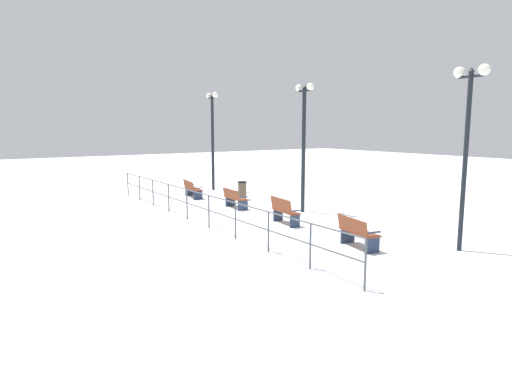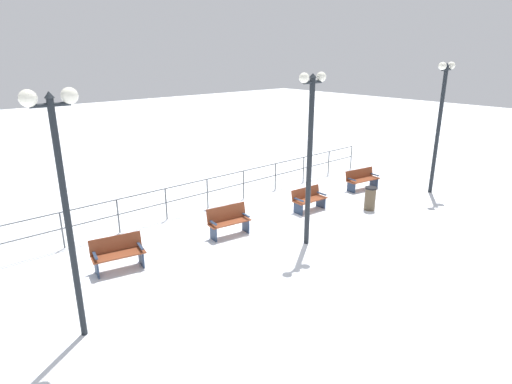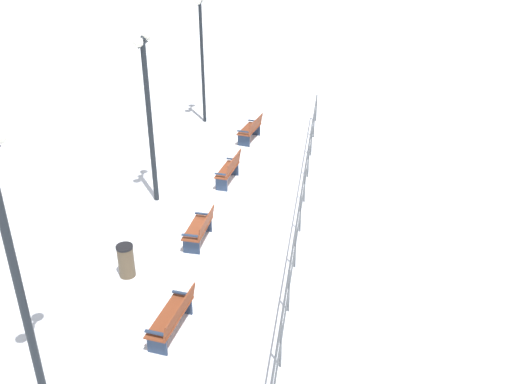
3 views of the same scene
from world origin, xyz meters
The scene contains 10 objects.
ground_plane centered at (0.00, 0.00, 0.00)m, with size 80.00×80.00×0.00m, color white.
bench_nearest centered at (-0.22, -5.45, 0.46)m, with size 0.84×1.47×0.91m.
bench_second centered at (-0.06, -1.81, 0.50)m, with size 0.67×1.45×0.96m.
bench_third centered at (0.08, 1.83, 0.43)m, with size 0.65×1.39×0.84m.
bench_fourth centered at (-0.17, 5.47, 0.45)m, with size 0.77×1.63×0.85m.
lamppost_near centered at (1.99, -7.20, 3.54)m, with size 0.30×0.99×5.05m.
lamppost_middle centered at (1.99, -0.36, 3.27)m, with size 0.28×0.98×5.12m.
lamppost_far centered at (1.99, 7.31, 3.42)m, with size 0.30×1.00×5.27m.
waterfront_railing centered at (-2.57, 0.00, 0.77)m, with size 0.05×15.83×1.16m.
trash_bin centered at (1.55, 3.59, 0.44)m, with size 0.42×0.42×0.88m.
Camera 2 is at (10.08, -9.45, 5.65)m, focal length 29.95 mm.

